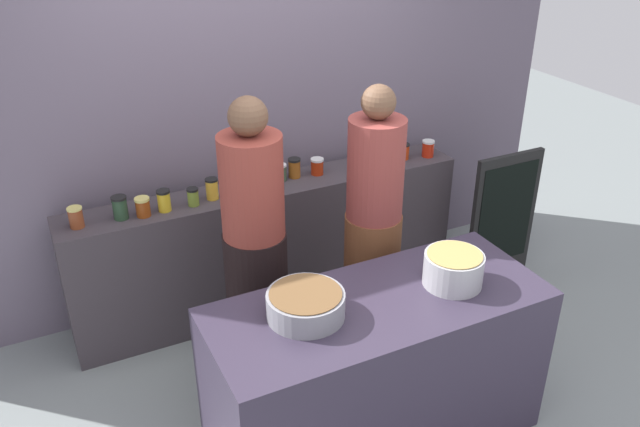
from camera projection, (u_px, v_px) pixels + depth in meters
ground at (347, 398)px, 3.81m from camera, size 12.00×12.00×0.00m
storefront_wall at (245, 82)px, 4.27m from camera, size 4.80×0.12×3.00m
display_shelf at (271, 245)px, 4.48m from camera, size 2.70×0.36×0.90m
prep_table at (376, 371)px, 3.37m from camera, size 1.70×0.70×0.88m
preserve_jar_0 at (76, 217)px, 3.74m from camera, size 0.09×0.09×0.12m
preserve_jar_1 at (120, 208)px, 3.83m from camera, size 0.09×0.09×0.14m
preserve_jar_2 at (143, 207)px, 3.86m from camera, size 0.09×0.09×0.12m
preserve_jar_3 at (164, 200)px, 3.92m from camera, size 0.08×0.08×0.13m
preserve_jar_4 at (193, 197)px, 3.99m from camera, size 0.07×0.07×0.11m
preserve_jar_5 at (212, 189)px, 4.06m from camera, size 0.08×0.08×0.14m
preserve_jar_6 at (251, 183)px, 4.17m from camera, size 0.09×0.09×0.11m
preserve_jar_7 at (281, 172)px, 4.31m from camera, size 0.07×0.07×0.12m
preserve_jar_8 at (294, 168)px, 4.35m from camera, size 0.08×0.08×0.13m
preserve_jar_9 at (317, 166)px, 4.40m from camera, size 0.09×0.09×0.11m
preserve_jar_10 at (403, 151)px, 4.64m from camera, size 0.09×0.09×0.11m
preserve_jar_11 at (428, 148)px, 4.67m from camera, size 0.09×0.09×0.12m
cooking_pot_left at (306, 305)px, 3.03m from camera, size 0.37×0.37×0.13m
cooking_pot_center at (453, 269)px, 3.26m from camera, size 0.30×0.30×0.17m
cook_with_tongs at (255, 258)px, 3.69m from camera, size 0.36×0.36×1.73m
cook_in_cap at (373, 240)px, 3.86m from camera, size 0.34×0.34×1.73m
chalkboard_sign at (503, 219)px, 4.70m from camera, size 0.55×0.05×1.00m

